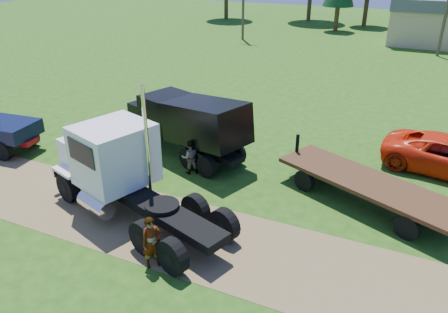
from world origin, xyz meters
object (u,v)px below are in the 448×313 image
at_px(white_semi_tractor, 117,167).
at_px(spectator_a, 152,243).
at_px(flatbed_trailer, 366,185).
at_px(black_dump_truck, 187,121).

height_order(white_semi_tractor, spectator_a, white_semi_tractor).
bearing_deg(spectator_a, white_semi_tractor, 91.91).
xyz_separation_m(flatbed_trailer, spectator_a, (-5.50, -6.78, 0.10)).
xyz_separation_m(white_semi_tractor, flatbed_trailer, (8.65, 4.30, -0.92)).
bearing_deg(white_semi_tractor, flatbed_trailer, 44.60).
height_order(white_semi_tractor, flatbed_trailer, white_semi_tractor).
distance_m(black_dump_truck, flatbed_trailer, 8.70).
xyz_separation_m(white_semi_tractor, black_dump_truck, (0.06, 5.32, 0.03)).
bearing_deg(black_dump_truck, spectator_a, -49.16).
bearing_deg(flatbed_trailer, white_semi_tractor, -130.04).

